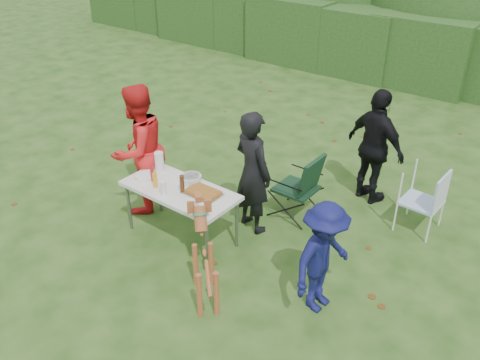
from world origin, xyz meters
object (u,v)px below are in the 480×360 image
Objects in this scene: lawn_chair at (421,200)px; mustard_bottle at (155,180)px; camping_chair at (296,185)px; paper_towel_roll at (159,162)px; dog at (205,264)px; beer_bottle at (182,184)px; person_red_jacket at (139,150)px; ketchup_bottle at (153,173)px; child at (323,258)px; person_cook at (253,172)px; person_black_puffy at (375,147)px; folding_table at (180,192)px.

mustard_bottle is (-2.62, -2.23, 0.39)m from lawn_chair.
paper_towel_roll reaches higher than camping_chair.
dog is 4.25× the size of beer_bottle.
paper_towel_roll is (-1.42, -1.16, 0.39)m from camping_chair.
person_red_jacket reaches higher than ketchup_bottle.
lawn_chair is at bearing 117.26° from person_red_jacket.
child is 5.04× the size of paper_towel_roll.
paper_towel_roll is at bearing 40.98° from person_cook.
child is 1.26m from dog.
lawn_chair is at bearing -153.86° from camping_chair.
beer_bottle is at bearing 60.88° from camping_chair.
child is 1.81m from camping_chair.
person_red_jacket is 3.28m from person_black_puffy.
mustard_bottle reaches higher than folding_table.
mustard_bottle is at bearing -163.56° from beer_bottle.
folding_table is 6.82× the size of ketchup_bottle.
person_cook is 6.96× the size of beer_bottle.
lawn_chair is at bearing 37.61° from ketchup_bottle.
lawn_chair is 3.47m from mustard_bottle.
camping_chair is 1.65m from lawn_chair.
child is (0.54, -2.39, -0.19)m from person_black_puffy.
mustard_bottle is at bearing 61.47° from person_cook.
ketchup_bottle is at bearing -172.01° from folding_table.
person_black_puffy is at bearing -56.20° from dog.
camping_chair is at bearing 47.55° from ketchup_bottle.
person_cook is 0.76m from camping_chair.
lawn_chair is at bearing 43.20° from beer_bottle.
folding_table is 0.60m from paper_towel_roll.
person_black_puffy reaches higher than child.
ketchup_bottle is (-2.46, -0.04, 0.19)m from child.
ketchup_bottle is at bearing 19.33° from dog.
person_cook reaches higher than beer_bottle.
person_cook is 1.61m from person_red_jacket.
lawn_chair is at bearing -72.78° from dog.
lawn_chair is 3.73× the size of beer_bottle.
lawn_chair is (0.84, -0.30, -0.40)m from person_black_puffy.
dog is 1.81m from paper_towel_roll.
person_black_puffy reaches higher than lawn_chair.
dog is 2.04m from camping_chair.
person_red_jacket is at bearing 154.01° from ketchup_bottle.
dog is 1.14× the size of lawn_chair.
person_red_jacket reaches higher than child.
child is at bearing 0.93° from beer_bottle.
paper_towel_roll is at bearing 91.39° from child.
person_red_jacket reaches higher than person_cook.
camping_chair is 1.07× the size of lawn_chair.
person_red_jacket reaches higher than camping_chair.
person_black_puffy is 7.03× the size of beer_bottle.
child is at bearing 83.95° from lawn_chair.
beer_bottle reaches higher than camping_chair.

